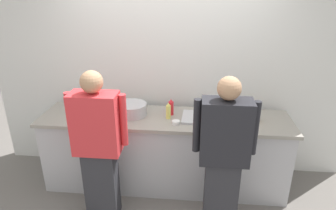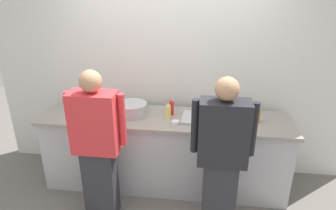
% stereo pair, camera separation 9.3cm
% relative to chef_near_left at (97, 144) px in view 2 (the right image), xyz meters
% --- Properties ---
extents(ground_plane, '(9.00, 9.00, 0.00)m').
position_rel_chef_near_left_xyz_m(ground_plane, '(0.60, 0.24, -0.85)').
color(ground_plane, slate).
extents(wall_back, '(4.52, 0.10, 2.97)m').
position_rel_chef_near_left_xyz_m(wall_back, '(0.60, 1.08, 0.63)').
color(wall_back, silver).
rests_on(wall_back, ground).
extents(prep_counter, '(2.88, 0.69, 0.91)m').
position_rel_chef_near_left_xyz_m(prep_counter, '(0.60, 0.60, -0.40)').
color(prep_counter, '#B2B2B7').
rests_on(prep_counter, ground).
extents(chef_near_left, '(0.59, 0.24, 1.61)m').
position_rel_chef_near_left_xyz_m(chef_near_left, '(0.00, 0.00, 0.00)').
color(chef_near_left, '#2D2D33').
rests_on(chef_near_left, ground).
extents(chef_center, '(0.59, 0.24, 1.61)m').
position_rel_chef_near_left_xyz_m(chef_center, '(1.22, -0.05, -0.00)').
color(chef_center, '#2D2D33').
rests_on(chef_center, ground).
extents(plate_stack_front, '(0.20, 0.20, 0.07)m').
position_rel_chef_near_left_xyz_m(plate_stack_front, '(-0.46, 0.66, 0.09)').
color(plate_stack_front, white).
rests_on(plate_stack_front, prep_counter).
extents(mixing_bowl_steel, '(0.36, 0.36, 0.14)m').
position_rel_chef_near_left_xyz_m(mixing_bowl_steel, '(0.21, 0.63, 0.12)').
color(mixing_bowl_steel, '#B7BABF').
rests_on(mixing_bowl_steel, prep_counter).
extents(sheet_tray, '(0.53, 0.38, 0.02)m').
position_rel_chef_near_left_xyz_m(sheet_tray, '(1.06, 0.60, 0.07)').
color(sheet_tray, '#B7BABF').
rests_on(sheet_tray, prep_counter).
extents(squeeze_bottle_primary, '(0.06, 0.06, 0.19)m').
position_rel_chef_near_left_xyz_m(squeeze_bottle_primary, '(1.63, 0.60, 0.15)').
color(squeeze_bottle_primary, orange).
rests_on(squeeze_bottle_primary, prep_counter).
extents(squeeze_bottle_secondary, '(0.06, 0.06, 0.19)m').
position_rel_chef_near_left_xyz_m(squeeze_bottle_secondary, '(0.66, 0.69, 0.15)').
color(squeeze_bottle_secondary, red).
rests_on(squeeze_bottle_secondary, prep_counter).
extents(squeeze_bottle_spare, '(0.06, 0.06, 0.19)m').
position_rel_chef_near_left_xyz_m(squeeze_bottle_spare, '(0.64, 0.58, 0.15)').
color(squeeze_bottle_spare, '#E5E066').
rests_on(squeeze_bottle_spare, prep_counter).
extents(ramekin_green_sauce, '(0.10, 0.10, 0.04)m').
position_rel_chef_near_left_xyz_m(ramekin_green_sauce, '(1.40, 0.52, 0.08)').
color(ramekin_green_sauce, white).
rests_on(ramekin_green_sauce, prep_counter).
extents(ramekin_orange_sauce, '(0.08, 0.08, 0.04)m').
position_rel_chef_near_left_xyz_m(ramekin_orange_sauce, '(-0.28, 0.60, 0.08)').
color(ramekin_orange_sauce, white).
rests_on(ramekin_orange_sauce, prep_counter).
extents(ramekin_red_sauce, '(0.11, 0.11, 0.05)m').
position_rel_chef_near_left_xyz_m(ramekin_red_sauce, '(-0.19, 0.74, 0.08)').
color(ramekin_red_sauce, white).
rests_on(ramekin_red_sauce, prep_counter).
extents(ramekin_yellow_sauce, '(0.09, 0.09, 0.04)m').
position_rel_chef_near_left_xyz_m(ramekin_yellow_sauce, '(0.74, 0.44, 0.08)').
color(ramekin_yellow_sauce, white).
rests_on(ramekin_yellow_sauce, prep_counter).
extents(deli_cup, '(0.09, 0.09, 0.09)m').
position_rel_chef_near_left_xyz_m(deli_cup, '(1.49, 0.68, 0.10)').
color(deli_cup, white).
rests_on(deli_cup, prep_counter).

